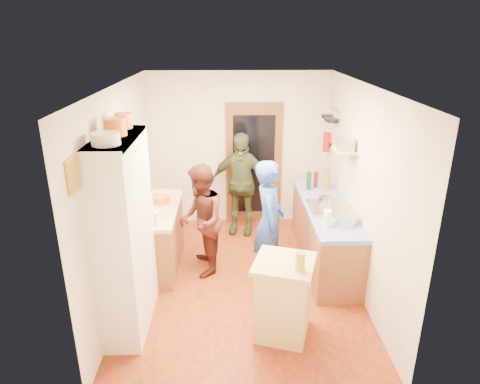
{
  "coord_description": "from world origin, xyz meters",
  "views": [
    {
      "loc": [
        -0.15,
        -5.02,
        3.19
      ],
      "look_at": [
        -0.03,
        0.15,
        1.24
      ],
      "focal_mm": 32.0,
      "sensor_mm": 36.0,
      "label": 1
    }
  ],
  "objects_px": {
    "hutch_body": "(126,235)",
    "person_back": "(241,184)",
    "person_hob": "(272,223)",
    "right_counter_base": "(324,235)",
    "person_left": "(203,219)",
    "island_base": "(283,300)"
  },
  "relations": [
    {
      "from": "hutch_body",
      "to": "person_left",
      "type": "distance_m",
      "value": 1.39
    },
    {
      "from": "person_back",
      "to": "person_left",
      "type": "bearing_deg",
      "value": -101.8
    },
    {
      "from": "person_back",
      "to": "right_counter_base",
      "type": "bearing_deg",
      "value": -28.46
    },
    {
      "from": "hutch_body",
      "to": "person_back",
      "type": "height_order",
      "value": "hutch_body"
    },
    {
      "from": "hutch_body",
      "to": "person_hob",
      "type": "height_order",
      "value": "hutch_body"
    },
    {
      "from": "island_base",
      "to": "person_left",
      "type": "bearing_deg",
      "value": 124.1
    },
    {
      "from": "right_counter_base",
      "to": "person_back",
      "type": "xyz_separation_m",
      "value": [
        -1.18,
        1.03,
        0.43
      ]
    },
    {
      "from": "hutch_body",
      "to": "person_back",
      "type": "distance_m",
      "value": 2.69
    },
    {
      "from": "hutch_body",
      "to": "island_base",
      "type": "bearing_deg",
      "value": -9.19
    },
    {
      "from": "person_hob",
      "to": "person_left",
      "type": "height_order",
      "value": "person_hob"
    },
    {
      "from": "person_hob",
      "to": "person_left",
      "type": "relative_size",
      "value": 1.08
    },
    {
      "from": "island_base",
      "to": "person_left",
      "type": "distance_m",
      "value": 1.71
    },
    {
      "from": "person_hob",
      "to": "person_left",
      "type": "xyz_separation_m",
      "value": [
        -0.91,
        0.26,
        -0.06
      ]
    },
    {
      "from": "island_base",
      "to": "person_back",
      "type": "bearing_deg",
      "value": 98.46
    },
    {
      "from": "person_left",
      "to": "person_hob",
      "type": "bearing_deg",
      "value": 68.28
    },
    {
      "from": "person_back",
      "to": "hutch_body",
      "type": "bearing_deg",
      "value": -106.99
    },
    {
      "from": "hutch_body",
      "to": "right_counter_base",
      "type": "height_order",
      "value": "hutch_body"
    },
    {
      "from": "island_base",
      "to": "right_counter_base",
      "type": "bearing_deg",
      "value": 63.44
    },
    {
      "from": "person_back",
      "to": "island_base",
      "type": "bearing_deg",
      "value": -68.87
    },
    {
      "from": "person_hob",
      "to": "person_back",
      "type": "relative_size",
      "value": 0.98
    },
    {
      "from": "person_left",
      "to": "person_back",
      "type": "xyz_separation_m",
      "value": [
        0.55,
        1.21,
        0.07
      ]
    },
    {
      "from": "hutch_body",
      "to": "person_hob",
      "type": "relative_size",
      "value": 1.31
    }
  ]
}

